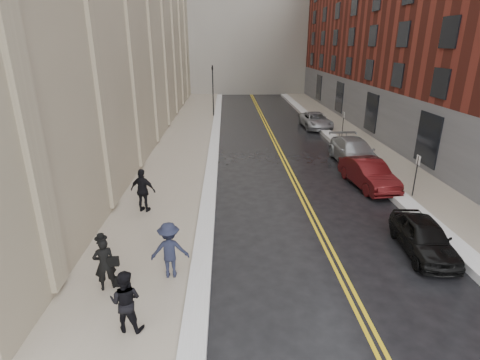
{
  "coord_description": "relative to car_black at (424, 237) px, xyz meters",
  "views": [
    {
      "loc": [
        -1.29,
        -8.82,
        7.28
      ],
      "look_at": [
        -0.72,
        6.63,
        1.6
      ],
      "focal_mm": 28.0,
      "sensor_mm": 36.0,
      "label": 1
    }
  ],
  "objects": [
    {
      "name": "lane_stripe_a",
      "position": [
        -3.47,
        13.01,
        -0.64
      ],
      "size": [
        0.12,
        64.0,
        0.01
      ],
      "primitive_type": "cube",
      "color": "gold",
      "rests_on": "ground"
    },
    {
      "name": "parking_sign_near",
      "position": [
        2.05,
        5.01,
        0.71
      ],
      "size": [
        0.06,
        0.35,
        2.23
      ],
      "color": "black",
      "rests_on": "ground"
    },
    {
      "name": "pedestrian_a",
      "position": [
        -9.8,
        -3.73,
        0.38
      ],
      "size": [
        0.93,
        0.77,
        1.74
      ],
      "primitive_type": "imported",
      "rotation": [
        0.0,
        0.0,
        3.0
      ],
      "color": "black",
      "rests_on": "sidewalk_left"
    },
    {
      "name": "ground",
      "position": [
        -5.85,
        -2.99,
        -0.64
      ],
      "size": [
        160.0,
        160.0,
        0.0
      ],
      "primitive_type": "plane",
      "color": "black",
      "rests_on": "ground"
    },
    {
      "name": "pedestrian_c",
      "position": [
        -10.86,
        3.69,
        0.5
      ],
      "size": [
        1.25,
        0.78,
        1.99
      ],
      "primitive_type": "imported",
      "rotation": [
        0.0,
        0.0,
        2.87
      ],
      "color": "black",
      "rests_on": "sidewalk_left"
    },
    {
      "name": "car_silver_near",
      "position": [
        0.95,
        10.75,
        0.14
      ],
      "size": [
        2.3,
        5.43,
        1.56
      ],
      "primitive_type": "imported",
      "rotation": [
        0.0,
        0.0,
        0.02
      ],
      "color": "#9A9DA1",
      "rests_on": "ground"
    },
    {
      "name": "car_silver_far",
      "position": [
        0.95,
        21.51,
        0.04
      ],
      "size": [
        2.47,
        5.02,
        1.37
      ],
      "primitive_type": "imported",
      "rotation": [
        0.0,
        0.0,
        0.04
      ],
      "color": "#A9ABB1",
      "rests_on": "ground"
    },
    {
      "name": "pedestrian_b",
      "position": [
        -9.0,
        -1.35,
        0.45
      ],
      "size": [
        1.27,
        0.79,
        1.88
      ],
      "primitive_type": "imported",
      "rotation": [
        0.0,
        0.0,
        3.22
      ],
      "color": "#1C1F32",
      "rests_on": "sidewalk_left"
    },
    {
      "name": "car_black",
      "position": [
        0.0,
        0.0,
        0.0
      ],
      "size": [
        1.83,
        3.89,
        1.29
      ],
      "primitive_type": "imported",
      "rotation": [
        0.0,
        0.0,
        -0.08
      ],
      "color": "black",
      "rests_on": "ground"
    },
    {
      "name": "snow_ridge_right",
      "position": [
        1.3,
        13.01,
        -0.49
      ],
      "size": [
        0.85,
        60.8,
        0.3
      ],
      "primitive_type": "cube",
      "color": "white",
      "rests_on": "ground"
    },
    {
      "name": "pedestrian_main",
      "position": [
        -10.87,
        -1.97,
        0.38
      ],
      "size": [
        0.75,
        0.65,
        1.74
      ],
      "primitive_type": "imported",
      "rotation": [
        0.0,
        0.0,
        3.58
      ],
      "color": "black",
      "rests_on": "sidewalk_left"
    },
    {
      "name": "lane_stripe_b",
      "position": [
        -3.23,
        13.01,
        -0.64
      ],
      "size": [
        0.12,
        64.0,
        0.01
      ],
      "primitive_type": "cube",
      "color": "gold",
      "rests_on": "ground"
    },
    {
      "name": "snow_ridge_left",
      "position": [
        -8.05,
        13.01,
        -0.51
      ],
      "size": [
        0.7,
        60.8,
        0.26
      ],
      "primitive_type": "cube",
      "color": "white",
      "rests_on": "ground"
    },
    {
      "name": "traffic_signal",
      "position": [
        -8.45,
        27.01,
        2.44
      ],
      "size": [
        0.18,
        0.15,
        5.2
      ],
      "color": "black",
      "rests_on": "ground"
    },
    {
      "name": "sidewalk_left",
      "position": [
        -10.35,
        13.01,
        -0.57
      ],
      "size": [
        4.0,
        64.0,
        0.15
      ],
      "primitive_type": "cube",
      "color": "gray",
      "rests_on": "ground"
    },
    {
      "name": "sidewalk_right",
      "position": [
        3.15,
        13.01,
        -0.57
      ],
      "size": [
        3.0,
        64.0,
        0.15
      ],
      "primitive_type": "cube",
      "color": "gray",
      "rests_on": "ground"
    },
    {
      "name": "parking_sign_far",
      "position": [
        2.05,
        17.01,
        0.71
      ],
      "size": [
        0.06,
        0.35,
        2.23
      ],
      "color": "black",
      "rests_on": "ground"
    },
    {
      "name": "car_maroon",
      "position": [
        0.39,
        6.72,
        0.09
      ],
      "size": [
        2.11,
        4.62,
        1.47
      ],
      "primitive_type": "imported",
      "rotation": [
        0.0,
        0.0,
        0.13
      ],
      "color": "#430C0D",
      "rests_on": "ground"
    },
    {
      "name": "building_right",
      "position": [
        11.65,
        20.01,
        8.36
      ],
      "size": [
        14.0,
        50.0,
        18.0
      ],
      "primitive_type": "cube",
      "color": "maroon",
      "rests_on": "ground"
    }
  ]
}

